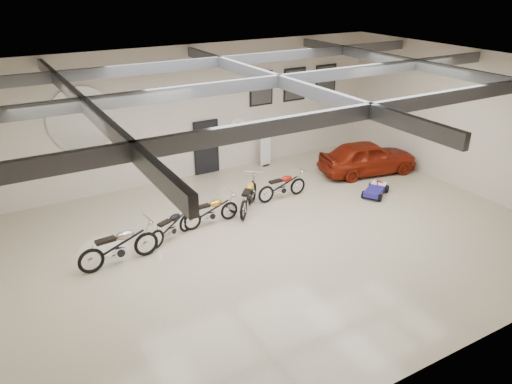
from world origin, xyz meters
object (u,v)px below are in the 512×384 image
motorcycle_red (282,185)px  go_kart (377,187)px  banner_stand (266,144)px  motorcycle_yellow (249,195)px  motorcycle_silver (119,245)px  motorcycle_gold (211,211)px  motorcycle_black (171,226)px  vintage_car (368,157)px

motorcycle_red → go_kart: bearing=-25.2°
banner_stand → go_kart: (1.97, -4.49, -0.64)m
motorcycle_yellow → motorcycle_red: bearing=-39.2°
banner_stand → motorcycle_silver: 8.63m
motorcycle_gold → go_kart: (6.18, -0.84, -0.21)m
motorcycle_gold → banner_stand: bearing=38.0°
banner_stand → motorcycle_black: banner_stand is taller
motorcycle_black → motorcycle_red: bearing=-14.0°
motorcycle_black → motorcycle_yellow: (2.97, 0.61, 0.07)m
banner_stand → motorcycle_red: 3.35m
go_kart → vintage_car: bearing=26.8°
banner_stand → motorcycle_red: size_ratio=0.96×
go_kart → motorcycle_gold: bearing=140.9°
motorcycle_gold → vintage_car: vintage_car is taller
motorcycle_black → go_kart: 7.63m
motorcycle_silver → motorcycle_black: (1.73, 0.56, -0.11)m
motorcycle_yellow → go_kart: size_ratio=1.35×
motorcycle_black → vintage_car: 8.78m
motorcycle_silver → go_kart: 9.35m
banner_stand → vintage_car: bearing=-49.4°
go_kart → vintage_car: size_ratio=0.40×
motorcycle_silver → motorcycle_black: size_ratio=1.24×
banner_stand → motorcycle_silver: banner_stand is taller
motorcycle_black → go_kart: (7.61, -0.55, -0.19)m
motorcycle_yellow → go_kart: bearing=-61.8°
motorcycle_yellow → vintage_car: vintage_car is taller
motorcycle_black → vintage_car: vintage_car is taller
motorcycle_gold → vintage_car: (7.26, 0.90, 0.17)m
motorcycle_red → go_kart: 3.45m
motorcycle_gold → motorcycle_yellow: bearing=8.9°
motorcycle_black → motorcycle_red: (4.46, 0.83, 0.03)m
motorcycle_yellow → motorcycle_red: size_ratio=1.09×
motorcycle_gold → motorcycle_red: size_ratio=0.98×
vintage_car → banner_stand: bearing=59.1°
motorcycle_black → go_kart: bearing=-28.7°
motorcycle_red → motorcycle_yellow: bearing=-173.0°
motorcycle_gold → go_kart: motorcycle_gold is taller
motorcycle_gold → vintage_car: size_ratio=0.49×
motorcycle_yellow → vintage_car: size_ratio=0.54×
motorcycle_silver → motorcycle_red: bearing=7.6°
motorcycle_red → vintage_car: (4.24, 0.35, 0.16)m
motorcycle_red → go_kart: size_ratio=1.24×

